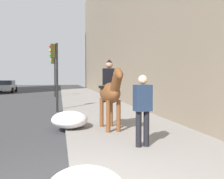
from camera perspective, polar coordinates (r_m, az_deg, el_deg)
name	(u,v)px	position (r m, az deg, el deg)	size (l,w,h in m)	color
mounted_horse_near	(110,91)	(8.00, -0.38, -0.42)	(2.15, 0.65, 2.22)	brown
pedestrian_greeting	(143,106)	(6.08, 6.85, -3.60)	(0.30, 0.42, 1.70)	black
car_far_lane	(6,86)	(32.52, -22.51, 0.69)	(4.02, 2.02, 1.44)	#B7BABF
traffic_light_near_curb	(55,66)	(13.38, -12.60, 5.23)	(0.20, 0.44, 3.52)	black
traffic_light_far_curb	(54,69)	(23.75, -12.86, 4.44)	(0.20, 0.44, 3.76)	black
snow_pile_far	(70,119)	(8.55, -9.43, -6.60)	(1.54, 1.18, 0.53)	white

